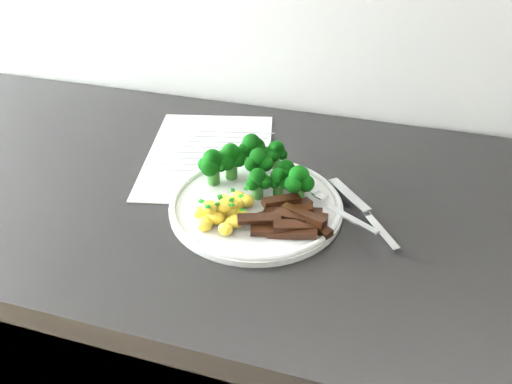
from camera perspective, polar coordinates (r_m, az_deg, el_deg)
counter at (r=1.11m, az=1.04°, el=-20.51°), size 2.45×0.61×0.92m
recipe_paper at (r=0.89m, az=-5.32°, el=4.31°), size 0.28×0.34×0.00m
plate at (r=0.75m, az=0.00°, el=-1.43°), size 0.26×0.26×0.01m
broccoli at (r=0.77m, az=-0.06°, el=3.28°), size 0.18×0.13×0.07m
potatoes at (r=0.71m, az=-3.59°, el=-2.28°), size 0.08×0.10×0.04m
beef_strips at (r=0.71m, az=4.07°, el=-2.89°), size 0.13×0.11×0.03m
fork at (r=0.73m, az=9.44°, el=-2.05°), size 0.13×0.10×0.01m
knife at (r=0.73m, az=12.85°, el=-3.13°), size 0.12×0.15×0.02m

